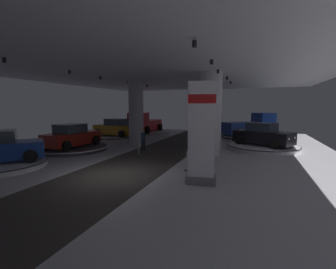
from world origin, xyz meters
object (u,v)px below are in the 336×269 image
Objects in this scene: column_right at (210,114)px; visitor_walking_near at (143,139)px; column_left at (136,112)px; display_platform_mid_left at (73,148)px; display_car_far_right at (263,135)px; display_car_mid_left at (72,136)px; display_platform_far_left at (116,137)px; display_platform_near_left at (0,165)px; display_platform_deep_left at (145,133)px; pickup_truck_deep_right at (252,126)px; display_platform_far_right at (262,147)px; display_car_far_left at (116,128)px; brand_sign_pylon at (202,132)px; pickup_truck_deep_left at (144,124)px; display_platform_deep_right at (249,136)px.

column_right is 3.46× the size of visitor_walking_near.
display_platform_mid_left is (-3.06, -4.40, -2.60)m from column_left.
column_right reaches higher than display_car_far_right.
column_left is 5.65m from display_car_mid_left.
display_platform_near_left is at bearing -88.05° from display_platform_far_left.
display_platform_deep_left is 10.74m from visitor_walking_near.
display_car_far_right is (13.39, 5.35, 0.95)m from display_platform_mid_left.
column_left reaches higher than display_platform_near_left.
pickup_truck_deep_right is 12.81m from visitor_walking_near.
display_platform_deep_left is at bearing 87.04° from display_car_mid_left.
pickup_truck_deep_right reaches higher than display_platform_far_right.
display_car_mid_left is (0.29, -6.29, -0.07)m from display_car_far_left.
display_car_far_left is at bearing -99.98° from display_platform_deep_left.
brand_sign_pylon reaches higher than display_car_mid_left.
column_right is 1.00× the size of column_left.
display_car_far_right is at bearing 38.96° from display_platform_near_left.
display_platform_far_right is (3.45, 3.61, -2.56)m from column_right.
column_right reaches higher than display_platform_mid_left.
display_car_far_left is at bearing 156.18° from column_right.
pickup_truck_deep_left reaches higher than display_platform_deep_left.
display_car_mid_left is (-0.00, -0.03, 0.89)m from display_platform_mid_left.
pickup_truck_deep_right is 1.22× the size of display_car_far_right.
display_platform_near_left is at bearing -173.08° from brand_sign_pylon.
pickup_truck_deep_left reaches higher than display_platform_mid_left.
display_car_far_right is at bearing -3.79° from display_car_far_left.
display_car_mid_left is (-12.24, -11.85, 0.88)m from display_platform_deep_right.
column_left is 4.63m from display_platform_far_left.
display_car_far_right reaches higher than display_platform_mid_left.
display_platform_deep_right is at bearing 2.97° from display_platform_deep_left.
brand_sign_pylon reaches higher than display_platform_far_right.
display_platform_near_left is at bearing -88.20° from display_car_far_left.
display_platform_far_left is 1.13× the size of display_car_far_right.
display_platform_deep_right is 11.68m from display_platform_deep_left.
column_left is 1.20× the size of display_platform_near_left.
pickup_truck_deep_right is 17.36m from display_car_mid_left.
display_platform_deep_left is at bearing 115.25° from visitor_walking_near.
brand_sign_pylon is 16.26m from pickup_truck_deep_right.
display_platform_deep_right is 1.10× the size of display_platform_mid_left.
pickup_truck_deep_left is 10.94m from display_car_mid_left.
column_left is 4.01m from visitor_walking_near.
display_car_mid_left is at bearing -135.92° from display_platform_deep_right.
display_car_far_left is at bearing -100.65° from pickup_truck_deep_left.
display_platform_mid_left is 1.19× the size of display_car_mid_left.
display_platform_mid_left is at bearing -135.99° from display_platform_deep_right.
pickup_truck_deep_right reaches higher than display_platform_deep_left.
brand_sign_pylon is at bearing -20.91° from display_car_mid_left.
display_platform_near_left is 0.81× the size of display_platform_deep_right.
pickup_truck_deep_right is (9.45, 7.60, -1.53)m from column_left.
display_car_far_left is 13.77m from display_platform_far_right.
display_platform_near_left is 17.14m from display_platform_far_right.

